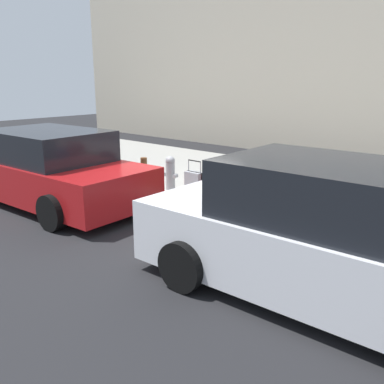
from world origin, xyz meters
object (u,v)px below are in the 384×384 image
at_px(suitcase_navy_2, 294,202).
at_px(parked_car_white_0, 328,238).
at_px(bollard_post, 144,172).
at_px(fire_hydrant, 170,172).
at_px(suitcase_teal_1, 320,204).
at_px(suitcase_silver_6, 194,184).
at_px(suitcase_maroon_5, 216,186).
at_px(suitcase_red_3, 264,192).
at_px(suitcase_olive_4, 238,193).
at_px(parked_car_red_1, 50,169).
at_px(suitcase_black_0, 351,217).

distance_m(suitcase_navy_2, parked_car_white_0, 2.67).
bearing_deg(bollard_post, suitcase_navy_2, -177.00).
relative_size(fire_hydrant, bollard_post, 1.16).
bearing_deg(suitcase_teal_1, fire_hydrant, -0.59).
distance_m(suitcase_navy_2, suitcase_silver_6, 2.24).
height_order(suitcase_navy_2, suitcase_maroon_5, suitcase_navy_2).
bearing_deg(parked_car_white_0, suitcase_maroon_5, -32.30).
bearing_deg(suitcase_navy_2, bollard_post, 3.00).
distance_m(suitcase_red_3, parked_car_white_0, 2.98).
xyz_separation_m(suitcase_olive_4, fire_hydrant, (1.87, -0.05, 0.12)).
distance_m(suitcase_red_3, bollard_post, 3.14).
bearing_deg(bollard_post, suitcase_maroon_5, -176.18).
bearing_deg(parked_car_red_1, suitcase_black_0, -159.20).
bearing_deg(parked_car_red_1, suitcase_maroon_5, -143.04).
bearing_deg(suitcase_navy_2, suitcase_olive_4, 4.94).
relative_size(suitcase_teal_1, suitcase_red_3, 0.79).
height_order(suitcase_silver_6, parked_car_white_0, parked_car_white_0).
height_order(suitcase_olive_4, parked_car_red_1, parked_car_red_1).
distance_m(suitcase_black_0, bollard_post, 4.75).
height_order(suitcase_navy_2, parked_car_red_1, parked_car_red_1).
bearing_deg(suitcase_red_3, fire_hydrant, -0.64).
relative_size(suitcase_silver_6, bollard_post, 1.19).
xyz_separation_m(suitcase_teal_1, parked_car_white_0, (-1.04, 2.05, 0.26)).
bearing_deg(suitcase_black_0, parked_car_white_0, 104.19).
xyz_separation_m(fire_hydrant, parked_car_white_0, (-4.58, 2.08, 0.24)).
xyz_separation_m(suitcase_navy_2, suitcase_olive_4, (1.14, 0.10, -0.01)).
relative_size(suitcase_red_3, suitcase_maroon_5, 1.49).
distance_m(suitcase_maroon_5, suitcase_silver_6, 0.54).
height_order(suitcase_maroon_5, bollard_post, suitcase_maroon_5).
xyz_separation_m(suitcase_navy_2, bollard_post, (3.71, 0.19, 0.04)).
height_order(suitcase_black_0, suitcase_maroon_5, suitcase_black_0).
xyz_separation_m(suitcase_black_0, suitcase_olive_4, (2.18, 0.06, 0.02)).
height_order(suitcase_black_0, suitcase_navy_2, suitcase_navy_2).
distance_m(suitcase_teal_1, suitcase_red_3, 1.09).
bearing_deg(parked_car_white_0, suitcase_navy_2, -53.56).
xyz_separation_m(suitcase_black_0, suitcase_maroon_5, (2.74, 0.02, 0.06)).
bearing_deg(suitcase_maroon_5, suitcase_silver_6, 6.21).
distance_m(suitcase_silver_6, fire_hydrant, 0.79).
bearing_deg(suitcase_teal_1, suitcase_red_3, -0.48).
distance_m(suitcase_olive_4, parked_car_red_1, 3.90).
relative_size(suitcase_black_0, suitcase_teal_1, 0.88).
bearing_deg(parked_car_red_1, suitcase_olive_4, -148.50).
bearing_deg(suitcase_olive_4, suitcase_black_0, -178.53).
bearing_deg(parked_car_white_0, parked_car_red_1, 0.00).
relative_size(suitcase_black_0, suitcase_navy_2, 0.79).
xyz_separation_m(suitcase_maroon_5, parked_car_white_0, (-3.27, 2.07, 0.32)).
relative_size(suitcase_navy_2, suitcase_red_3, 0.88).
bearing_deg(suitcase_silver_6, suitcase_black_0, -178.67).
bearing_deg(suitcase_black_0, suitcase_silver_6, 1.33).
bearing_deg(suitcase_red_3, parked_car_red_1, 27.92).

